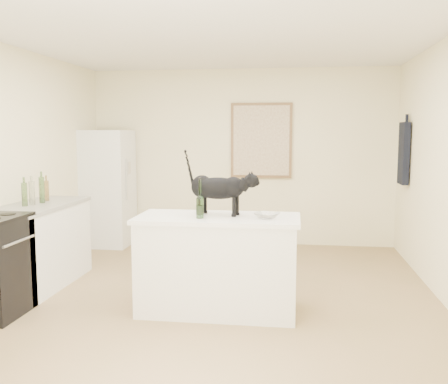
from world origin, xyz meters
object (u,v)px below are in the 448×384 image
Objects in this scene: fridge at (107,188)px; black_cat at (218,191)px; wine_bottle at (200,201)px; glass_bowl at (267,216)px.

fridge is 3.22m from black_cat.
black_cat is 0.25m from wine_bottle.
fridge is at bearing 133.70° from glass_bowl.
fridge is 3.29m from wine_bottle.
fridge reaches higher than wine_bottle.
glass_bowl is at bearing -46.30° from fridge.
wine_bottle is at bearing -54.54° from fridge.
fridge is 7.81× the size of glass_bowl.
glass_bowl is at bearing -5.66° from black_cat.
wine_bottle is at bearing -174.67° from glass_bowl.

